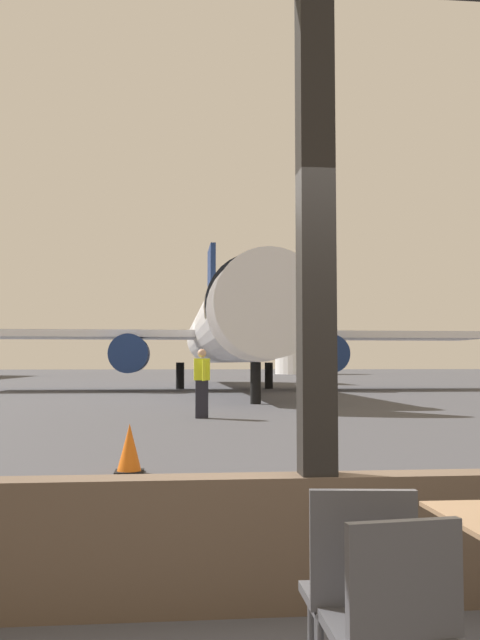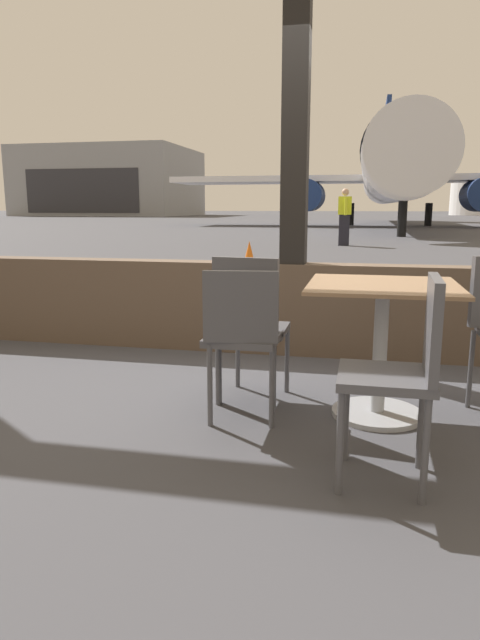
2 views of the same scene
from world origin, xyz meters
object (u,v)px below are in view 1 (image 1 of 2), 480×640
traffic_cone (129,449)px  airplane (227,330)px  cafe_chair_aisle_right (360,583)px  fuel_storage_tank (305,357)px  ground_crew_worker (202,382)px  cafe_chair_window_right (392,615)px

traffic_cone → airplane: bearing=82.9°
cafe_chair_aisle_right → fuel_storage_tank: (15.96, 82.95, 1.66)m
airplane → fuel_storage_tank: size_ratio=4.29×
cafe_chair_aisle_right → airplane: size_ratio=0.03×
ground_crew_worker → traffic_cone: (-1.27, -8.55, -0.61)m
cafe_chair_window_right → airplane: bearing=86.5°
cafe_chair_window_right → cafe_chair_aisle_right: cafe_chair_aisle_right is taller
traffic_cone → fuel_storage_tank: size_ratio=0.08×
cafe_chair_aisle_right → traffic_cone: (-1.26, 6.19, -0.24)m
cafe_chair_window_right → ground_crew_worker: (-0.01, 15.06, 0.38)m
cafe_chair_window_right → fuel_storage_tank: size_ratio=0.11×
cafe_chair_window_right → cafe_chair_aisle_right: 0.32m
cafe_chair_aisle_right → cafe_chair_window_right: bearing=-86.5°
cafe_chair_window_right → ground_crew_worker: ground_crew_worker is taller
fuel_storage_tank → traffic_cone: bearing=-102.6°
ground_crew_worker → traffic_cone: bearing=-98.5°
traffic_cone → fuel_storage_tank: 78.69m
cafe_chair_window_right → airplane: size_ratio=0.03×
fuel_storage_tank → ground_crew_worker: bearing=-103.2°
fuel_storage_tank → cafe_chair_aisle_right: bearing=-100.9°
cafe_chair_window_right → traffic_cone: size_ratio=1.39×
cafe_chair_window_right → ground_crew_worker: bearing=90.0°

